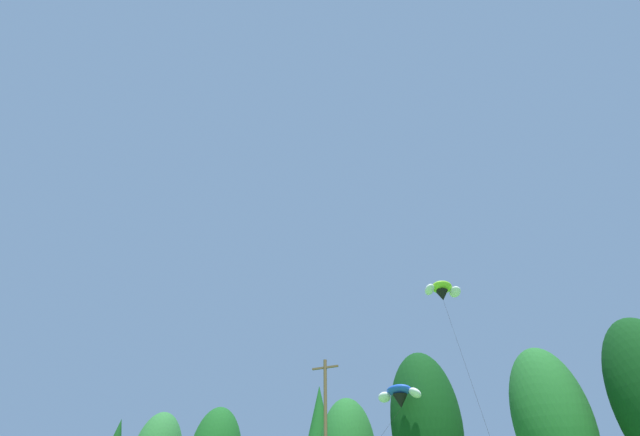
# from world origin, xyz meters

# --- Properties ---
(treeline_tree_f) EXTENTS (5.89, 5.89, 15.13)m
(treeline_tree_f) POSITION_xyz_m (-1.21, 43.01, 9.16)
(treeline_tree_f) COLOR #472D19
(treeline_tree_f) RESTS_ON ground_plane
(treeline_tree_g) EXTENTS (5.60, 5.60, 14.06)m
(treeline_tree_g) POSITION_xyz_m (8.33, 42.39, 8.51)
(treeline_tree_g) COLOR #472D19
(treeline_tree_g) RESTS_ON ground_plane
(parafoil_kite_high_blue_white) EXTENTS (4.60, 12.16, 10.07)m
(parafoil_kite_high_blue_white) POSITION_xyz_m (-2.25, 39.25, 10.77)
(parafoil_kite_high_blue_white) COLOR blue
(parafoil_kite_mid_lime_white) EXTENTS (4.02, 9.64, 16.24)m
(parafoil_kite_mid_lime_white) POSITION_xyz_m (3.02, 35.06, 17.06)
(parafoil_kite_mid_lime_white) COLOR #93D633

